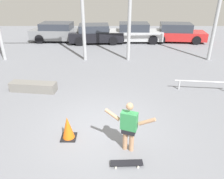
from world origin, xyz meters
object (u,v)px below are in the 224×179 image
(skateboarder, at_px, (129,125))
(grind_rail, at_px, (203,83))
(traffic_cone, at_px, (68,128))
(parked_car_red, at_px, (177,33))
(parked_car_grey, at_px, (59,32))
(parked_car_black, at_px, (96,34))
(skateboard, at_px, (127,163))
(grind_box, at_px, (34,87))
(parked_car_silver, at_px, (135,33))

(skateboarder, distance_m, grind_rail, 4.99)
(grind_rail, height_order, traffic_cone, traffic_cone)
(skateboarder, xyz_separation_m, parked_car_red, (4.51, 12.20, -0.13))
(parked_car_grey, relative_size, traffic_cone, 6.06)
(skateboarder, relative_size, traffic_cone, 2.04)
(parked_car_black, bearing_deg, skateboard, -86.80)
(grind_box, height_order, grind_rail, grind_rail)
(parked_car_grey, bearing_deg, skateboarder, -66.74)
(grind_box, bearing_deg, skateboard, -48.69)
(grind_box, relative_size, parked_car_silver, 0.48)
(parked_car_grey, xyz_separation_m, traffic_cone, (2.83, -11.91, -0.33))
(skateboard, relative_size, grind_box, 0.43)
(skateboard, xyz_separation_m, parked_car_grey, (-4.47, 12.98, 0.61))
(parked_car_grey, bearing_deg, grind_rail, -44.75)
(parked_car_black, relative_size, parked_car_red, 0.95)
(parked_car_silver, distance_m, traffic_cone, 12.07)
(parked_car_grey, height_order, parked_car_silver, parked_car_silver)
(skateboard, distance_m, traffic_cone, 1.97)
(skateboard, bearing_deg, grind_box, 129.16)
(parked_car_red, xyz_separation_m, traffic_cone, (-6.21, -11.71, -0.31))
(parked_car_grey, bearing_deg, parked_car_red, 1.88)
(parked_car_black, bearing_deg, parked_car_grey, 166.00)
(grind_rail, xyz_separation_m, parked_car_red, (1.14, 8.55, 0.32))
(parked_car_black, bearing_deg, parked_car_red, -1.35)
(grind_box, xyz_separation_m, parked_car_black, (2.05, 8.32, 0.45))
(grind_box, xyz_separation_m, grind_rail, (7.09, 0.07, 0.14))
(skateboard, bearing_deg, skateboarder, 80.69)
(skateboarder, xyz_separation_m, skateboard, (-0.07, -0.58, -0.73))
(grind_rail, height_order, parked_car_grey, parked_car_grey)
(parked_car_grey, xyz_separation_m, parked_car_red, (9.04, -0.20, -0.02))
(grind_box, height_order, parked_car_silver, parked_car_silver)
(skateboard, height_order, grind_box, grind_box)
(grind_rail, distance_m, traffic_cone, 5.98)
(skateboarder, distance_m, grind_box, 5.20)
(parked_car_black, distance_m, parked_car_silver, 3.00)
(parked_car_black, xyz_separation_m, traffic_cone, (-0.04, -11.41, -0.30))
(skateboard, distance_m, parked_car_red, 13.58)
(parked_car_grey, xyz_separation_m, parked_car_black, (2.87, -0.50, -0.03))
(skateboarder, distance_m, traffic_cone, 1.83)
(parked_car_silver, relative_size, traffic_cone, 5.61)
(parked_car_red, bearing_deg, parked_car_silver, -173.49)
(skateboard, xyz_separation_m, parked_car_silver, (1.39, 12.75, 0.61))
(parked_car_grey, relative_size, parked_car_red, 1.01)
(skateboard, height_order, parked_car_black, parked_car_black)
(skateboard, distance_m, parked_car_black, 12.59)
(parked_car_silver, bearing_deg, skateboarder, -95.06)
(skateboard, height_order, parked_car_red, parked_car_red)
(skateboarder, distance_m, parked_car_black, 12.02)
(grind_box, distance_m, parked_car_grey, 8.87)
(skateboarder, xyz_separation_m, parked_car_grey, (-4.54, 12.40, -0.11))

